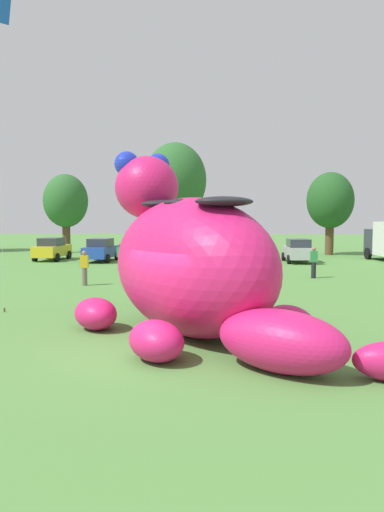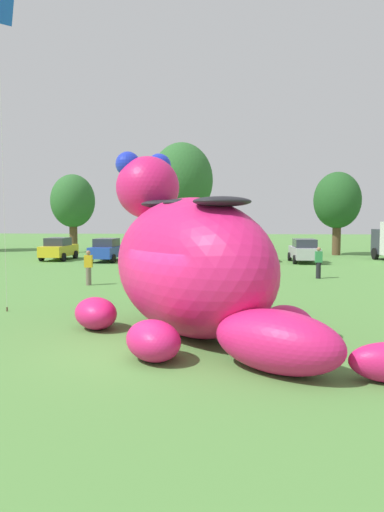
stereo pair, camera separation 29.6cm
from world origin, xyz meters
name	(u,v)px [view 2 (the right image)]	position (x,y,z in m)	size (l,w,h in m)	color
ground_plane	(137,351)	(0.00, 0.00, 0.00)	(160.00, 160.00, 0.00)	#568E42
giant_inflatable_creature	(190,264)	(1.23, 1.86, 2.03)	(9.24, 9.01, 5.55)	#E01E6B
car_yellow	(59,249)	(-10.61, 25.26, 0.86)	(2.11, 4.19, 1.72)	yellow
car_blue	(107,250)	(-6.61, 24.38, 0.86)	(2.19, 4.22, 1.72)	#2347B7
car_orange	(152,250)	(-3.25, 24.43, 0.86)	(2.04, 4.15, 1.72)	orange
car_black	(204,250)	(0.59, 25.13, 0.86)	(2.01, 4.14, 1.72)	black
car_red	(256,250)	(4.46, 24.86, 0.86)	(2.00, 4.13, 1.72)	red
car_silver	(304,251)	(7.95, 24.37, 0.86)	(1.99, 4.13, 1.72)	#B7BABF
tree_left	(73,201)	(-11.84, 33.08, 4.71)	(4.05, 4.05, 7.20)	brown
tree_mid_left	(182,181)	(-1.72, 32.62, 6.48)	(5.59, 5.59, 9.91)	brown
tree_centre_left	(337,201)	(11.80, 31.52, 4.67)	(4.03, 4.03, 7.15)	brown
spectator_near_inflatable	(89,268)	(-4.48, 11.65, 0.85)	(0.38, 0.26, 1.71)	#726656
spectator_mid_field	(125,257)	(-3.96, 18.04, 0.85)	(0.38, 0.26, 1.71)	#726656
spectator_by_cars	(319,263)	(7.28, 15.06, 0.85)	(0.38, 0.26, 1.71)	black
spectator_wandering	(167,266)	(-0.73, 12.60, 0.85)	(0.38, 0.26, 1.71)	#2D334C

